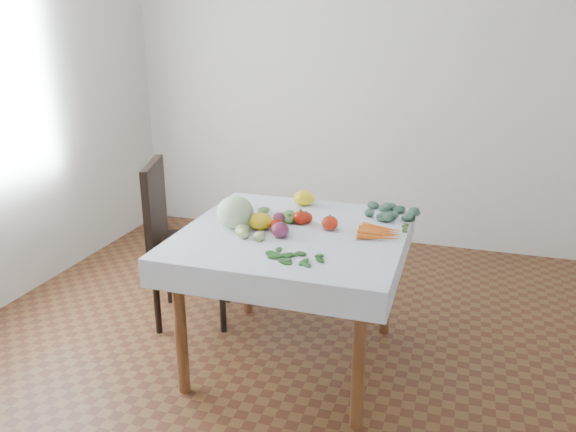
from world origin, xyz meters
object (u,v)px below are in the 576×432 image
object	(u,v)px
cabbage	(235,212)
carrot_bunch	(382,233)
chair	(176,232)
table	(293,250)
heirloom_back	(304,198)

from	to	relation	value
cabbage	carrot_bunch	xyz separation A→B (m)	(0.74, 0.11, -0.07)
chair	carrot_bunch	distance (m)	1.29
table	heirloom_back	xyz separation A→B (m)	(-0.07, 0.44, 0.15)
heirloom_back	carrot_bunch	world-z (taller)	heirloom_back
chair	cabbage	size ratio (longest dim) A/B	5.27
chair	carrot_bunch	xyz separation A→B (m)	(1.26, -0.18, 0.20)
heirloom_back	carrot_bunch	size ratio (longest dim) A/B	0.56
chair	heirloom_back	size ratio (longest dim) A/B	8.05
chair	cabbage	bearing A→B (deg)	-29.04
chair	heirloom_back	xyz separation A→B (m)	(0.75, 0.19, 0.23)
table	chair	xyz separation A→B (m)	(-0.82, 0.25, -0.08)
cabbage	heirloom_back	size ratio (longest dim) A/B	1.53
heirloom_back	carrot_bunch	bearing A→B (deg)	-35.86
cabbage	heirloom_back	world-z (taller)	cabbage
table	carrot_bunch	xyz separation A→B (m)	(0.44, 0.07, 0.12)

